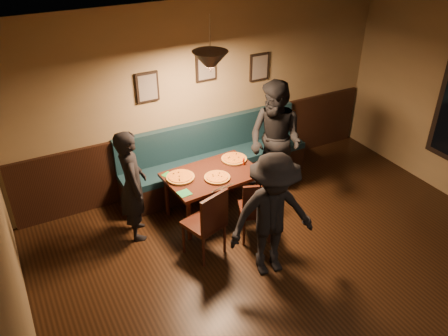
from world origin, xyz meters
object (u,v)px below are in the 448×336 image
at_px(chair_near_left, 204,222).
at_px(diner_right, 275,141).
at_px(dining_table, 212,194).
at_px(soda_glass, 260,167).
at_px(booth_bench, 216,157).
at_px(diner_front, 272,216).
at_px(chair_near_right, 255,208).
at_px(diner_left, 133,185).
at_px(tabasco_bottle, 244,161).

height_order(chair_near_left, diner_right, diner_right).
relative_size(dining_table, soda_glass, 8.45).
bearing_deg(dining_table, chair_near_left, -128.22).
relative_size(booth_bench, diner_front, 1.87).
xyz_separation_m(booth_bench, soda_glass, (0.20, -0.94, 0.25)).
xyz_separation_m(chair_near_right, diner_front, (-0.17, -0.64, 0.34)).
bearing_deg(chair_near_right, diner_right, 64.87).
bearing_deg(chair_near_left, soda_glass, 3.97).
distance_m(diner_left, tabasco_bottle, 1.60).
distance_m(diner_left, diner_right, 2.15).
relative_size(chair_near_left, diner_right, 0.54).
distance_m(chair_near_right, diner_right, 1.17).
bearing_deg(booth_bench, soda_glass, -78.10).
relative_size(chair_near_right, tabasco_bottle, 7.48).
relative_size(chair_near_left, diner_front, 0.61).
relative_size(diner_front, tabasco_bottle, 13.06).
height_order(booth_bench, tabasco_bottle, booth_bench).
xyz_separation_m(diner_left, diner_right, (2.15, -0.03, 0.13)).
bearing_deg(diner_left, soda_glass, -92.03).
bearing_deg(diner_right, tabasco_bottle, -104.43).
height_order(diner_left, diner_front, diner_front).
bearing_deg(chair_near_right, chair_near_left, -160.58).
relative_size(chair_near_left, chair_near_right, 1.06).
height_order(booth_bench, diner_left, diner_left).
height_order(chair_near_right, soda_glass, chair_near_right).
distance_m(diner_front, soda_glass, 1.18).
distance_m(chair_near_right, tabasco_bottle, 0.79).
bearing_deg(diner_right, dining_table, -107.06).
bearing_deg(soda_glass, diner_left, 168.28).
bearing_deg(dining_table, booth_bench, 55.21).
height_order(chair_near_left, tabasco_bottle, chair_near_left).
distance_m(chair_near_right, diner_left, 1.61).
bearing_deg(diner_left, diner_right, -81.19).
xyz_separation_m(diner_left, tabasco_bottle, (1.60, -0.08, -0.03)).
distance_m(dining_table, soda_glass, 0.77).
bearing_deg(tabasco_bottle, diner_left, 176.98).
xyz_separation_m(chair_near_left, chair_near_right, (0.74, -0.02, -0.03)).
bearing_deg(booth_bench, dining_table, -120.66).
relative_size(chair_near_right, diner_front, 0.57).
xyz_separation_m(chair_near_right, diner_left, (-1.37, 0.79, 0.31)).
bearing_deg(chair_near_right, dining_table, 131.79).
bearing_deg(diner_front, dining_table, 103.45).
bearing_deg(dining_table, soda_glass, -28.39).
height_order(dining_table, soda_glass, soda_glass).
distance_m(chair_near_left, diner_front, 0.92).
distance_m(chair_near_left, tabasco_bottle, 1.21).
height_order(booth_bench, diner_right, diner_right).
bearing_deg(diner_left, chair_near_right, -110.28).
bearing_deg(chair_near_left, diner_front, -66.64).
xyz_separation_m(dining_table, diner_left, (-1.10, 0.08, 0.43)).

